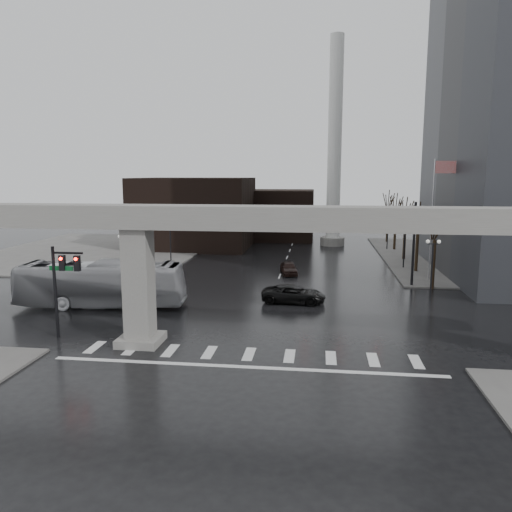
% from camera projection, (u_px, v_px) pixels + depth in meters
% --- Properties ---
extents(ground, '(160.00, 160.00, 0.00)m').
position_uv_depth(ground, '(251.00, 348.00, 30.48)').
color(ground, black).
rests_on(ground, ground).
extents(sidewalk_ne, '(28.00, 36.00, 0.15)m').
position_uv_depth(sidewalk_ne, '(495.00, 259.00, 62.49)').
color(sidewalk_ne, slate).
rests_on(sidewalk_ne, ground).
extents(sidewalk_nw, '(28.00, 36.00, 0.15)m').
position_uv_depth(sidewalk_nw, '(100.00, 251.00, 68.93)').
color(sidewalk_nw, slate).
rests_on(sidewalk_nw, ground).
extents(elevated_guideway, '(48.00, 2.60, 8.70)m').
position_uv_depth(elevated_guideway, '(272.00, 237.00, 29.21)').
color(elevated_guideway, gray).
rests_on(elevated_guideway, ground).
extents(building_far_left, '(16.00, 14.00, 10.00)m').
position_uv_depth(building_far_left, '(195.00, 213.00, 72.52)').
color(building_far_left, black).
rests_on(building_far_left, ground).
extents(building_far_mid, '(10.00, 10.00, 8.00)m').
position_uv_depth(building_far_mid, '(282.00, 215.00, 80.98)').
color(building_far_mid, black).
rests_on(building_far_mid, ground).
extents(smokestack, '(3.60, 3.60, 30.00)m').
position_uv_depth(smokestack, '(334.00, 155.00, 72.60)').
color(smokestack, white).
rests_on(smokestack, ground).
extents(signal_mast_arm, '(12.12, 0.43, 8.00)m').
position_uv_depth(signal_mast_arm, '(373.00, 225.00, 46.82)').
color(signal_mast_arm, black).
rests_on(signal_mast_arm, ground).
extents(signal_left_pole, '(2.30, 0.30, 6.00)m').
position_uv_depth(signal_left_pole, '(62.00, 276.00, 31.83)').
color(signal_left_pole, black).
rests_on(signal_left_pole, ground).
extents(flagpole_assembly, '(2.06, 0.12, 12.00)m').
position_uv_depth(flagpole_assembly, '(436.00, 205.00, 48.90)').
color(flagpole_assembly, silver).
rests_on(flagpole_assembly, ground).
extents(lamp_right_0, '(1.22, 0.32, 5.11)m').
position_uv_depth(lamp_right_0, '(432.00, 259.00, 41.95)').
color(lamp_right_0, black).
rests_on(lamp_right_0, ground).
extents(lamp_right_1, '(1.22, 0.32, 5.11)m').
position_uv_depth(lamp_right_1, '(405.00, 238.00, 55.66)').
color(lamp_right_1, black).
rests_on(lamp_right_1, ground).
extents(lamp_right_2, '(1.22, 0.32, 5.11)m').
position_uv_depth(lamp_right_2, '(388.00, 225.00, 69.36)').
color(lamp_right_2, black).
rests_on(lamp_right_2, ground).
extents(lamp_left_0, '(1.22, 0.32, 5.11)m').
position_uv_depth(lamp_left_0, '(125.00, 253.00, 45.29)').
color(lamp_left_0, black).
rests_on(lamp_left_0, ground).
extents(lamp_left_1, '(1.22, 0.32, 5.11)m').
position_uv_depth(lamp_left_1, '(170.00, 234.00, 59.00)').
color(lamp_left_1, black).
rests_on(lamp_left_1, ground).
extents(lamp_left_2, '(1.22, 0.32, 5.11)m').
position_uv_depth(lamp_left_2, '(198.00, 223.00, 72.70)').
color(lamp_left_2, black).
rests_on(lamp_left_2, ground).
extents(tree_right_0, '(1.09, 1.58, 7.50)m').
position_uv_depth(tree_right_0, '(434.00, 259.00, 45.87)').
color(tree_right_0, black).
rests_on(tree_right_0, ground).
extents(tree_right_1, '(1.09, 1.61, 7.67)m').
position_uv_depth(tree_right_1, '(417.00, 246.00, 53.69)').
color(tree_right_1, black).
rests_on(tree_right_1, ground).
extents(tree_right_2, '(1.10, 1.63, 7.85)m').
position_uv_depth(tree_right_2, '(405.00, 237.00, 61.51)').
color(tree_right_2, black).
rests_on(tree_right_2, ground).
extents(tree_right_3, '(1.11, 1.66, 8.02)m').
position_uv_depth(tree_right_3, '(395.00, 229.00, 69.33)').
color(tree_right_3, black).
rests_on(tree_right_3, ground).
extents(tree_right_4, '(1.12, 1.69, 8.19)m').
position_uv_depth(tree_right_4, '(388.00, 223.00, 77.15)').
color(tree_right_4, black).
rests_on(tree_right_4, ground).
extents(pickup_truck, '(5.37, 2.67, 1.46)m').
position_uv_depth(pickup_truck, '(294.00, 294.00, 41.18)').
color(pickup_truck, black).
rests_on(pickup_truck, ground).
extents(city_bus, '(13.53, 4.29, 3.71)m').
position_uv_depth(city_bus, '(101.00, 284.00, 39.84)').
color(city_bus, '#A3A3A8').
rests_on(city_bus, ground).
extents(far_car, '(2.30, 4.23, 1.37)m').
position_uv_depth(far_car, '(289.00, 268.00, 52.86)').
color(far_car, black).
rests_on(far_car, ground).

